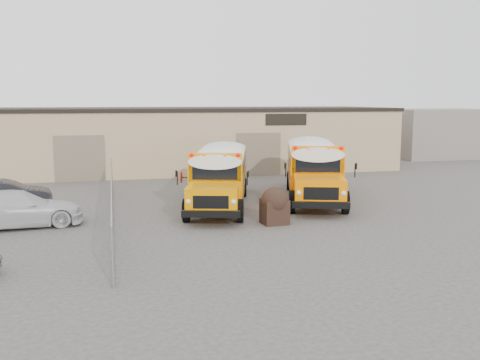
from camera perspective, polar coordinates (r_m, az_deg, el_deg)
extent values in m
plane|color=#403D3B|center=(22.30, 2.27, -5.10)|extent=(120.00, 120.00, 0.00)
cube|color=tan|center=(41.39, -5.24, 4.34)|extent=(30.00, 10.00, 4.50)
cube|color=black|center=(41.28, -5.28, 7.52)|extent=(30.20, 10.20, 0.25)
cube|color=black|center=(37.78, 4.95, 6.45)|extent=(3.00, 0.08, 0.80)
cube|color=gray|center=(36.09, -16.73, 2.20)|extent=(3.20, 0.08, 3.00)
cube|color=gray|center=(37.36, 1.98, 2.76)|extent=(3.20, 0.08, 3.00)
cylinder|color=gray|center=(15.48, -13.44, -8.04)|extent=(0.07, 0.07, 1.80)
cylinder|color=gray|center=(18.38, -13.46, -5.41)|extent=(0.07, 0.07, 1.80)
cylinder|color=gray|center=(21.30, -13.48, -3.50)|extent=(0.07, 0.07, 1.80)
cylinder|color=gray|center=(24.25, -13.49, -2.05)|extent=(0.07, 0.07, 1.80)
cylinder|color=gray|center=(27.21, -13.50, -0.91)|extent=(0.07, 0.07, 1.80)
cylinder|color=gray|center=(30.17, -13.51, 0.00)|extent=(0.07, 0.07, 1.80)
cylinder|color=gray|center=(33.14, -13.51, 0.75)|extent=(0.07, 0.07, 1.80)
cylinder|color=gray|center=(24.11, -13.56, 0.01)|extent=(0.05, 18.00, 0.05)
cylinder|color=gray|center=(24.42, -13.42, -4.01)|extent=(0.05, 18.00, 0.05)
cube|color=gray|center=(24.25, -13.49, -2.05)|extent=(0.02, 18.00, 1.70)
cube|color=gray|center=(53.98, 20.28, 4.76)|extent=(10.00, 8.00, 4.40)
cube|color=orange|center=(33.53, -1.40, 2.14)|extent=(4.35, 7.87, 2.02)
cube|color=orange|center=(28.81, -1.94, 0.20)|extent=(2.66, 2.66, 1.13)
cube|color=black|center=(29.77, -1.81, 2.43)|extent=(1.96, 0.59, 0.74)
cube|color=white|center=(33.42, -1.41, 4.11)|extent=(4.37, 7.94, 0.39)
cube|color=orange|center=(29.94, -1.79, 3.65)|extent=(2.46, 1.11, 0.35)
sphere|color=#E50705|center=(29.79, -3.80, 3.84)|extent=(0.20, 0.20, 0.20)
sphere|color=#E50705|center=(29.66, 0.18, 3.84)|extent=(0.20, 0.20, 0.20)
sphere|color=orange|center=(29.74, -2.71, 3.84)|extent=(0.20, 0.20, 0.20)
sphere|color=orange|center=(29.68, -0.92, 3.84)|extent=(0.20, 0.20, 0.20)
cube|color=black|center=(27.73, -2.09, -1.07)|extent=(2.38, 0.84, 0.28)
cube|color=black|center=(37.40, -1.07, 1.43)|extent=(2.38, 0.83, 0.28)
cube|color=black|center=(33.54, -1.40, 2.01)|extent=(4.34, 7.73, 0.06)
cube|color=black|center=(33.76, -1.38, 3.15)|extent=(4.06, 6.74, 0.61)
cylinder|color=black|center=(29.10, -4.22, -0.87)|extent=(0.54, 1.06, 1.02)
cylinder|color=black|center=(28.95, 0.40, -0.89)|extent=(0.54, 1.06, 1.02)
cylinder|color=black|center=(35.22, -3.16, 0.78)|extent=(0.54, 1.06, 1.02)
cylinder|color=black|center=(35.09, 0.65, 0.77)|extent=(0.54, 1.06, 1.02)
cylinder|color=#BF0505|center=(31.12, -4.75, 1.85)|extent=(0.17, 0.54, 0.55)
cube|color=#FF8000|center=(36.11, 7.13, 2.67)|extent=(4.86, 8.31, 2.13)
cube|color=#FF8000|center=(31.12, 7.59, 0.86)|extent=(2.87, 2.87, 1.19)
cube|color=black|center=(32.15, 7.51, 3.02)|extent=(2.05, 0.70, 0.78)
cube|color=white|center=(36.01, 7.16, 4.60)|extent=(4.88, 8.39, 0.42)
cube|color=#FF8000|center=(32.33, 7.50, 4.21)|extent=(2.58, 1.26, 0.37)
sphere|color=#E50705|center=(32.04, 5.58, 4.43)|extent=(0.21, 0.21, 0.21)
sphere|color=#E50705|center=(32.17, 9.48, 4.37)|extent=(0.21, 0.21, 0.21)
sphere|color=orange|center=(32.06, 6.65, 4.41)|extent=(0.21, 0.21, 0.21)
sphere|color=orange|center=(32.12, 8.41, 4.39)|extent=(0.21, 0.21, 0.21)
cube|color=black|center=(29.97, 7.71, -0.35)|extent=(2.50, 0.98, 0.29)
cube|color=black|center=(40.20, 6.81, 1.92)|extent=(2.49, 0.97, 0.29)
cube|color=black|center=(36.12, 7.12, 2.55)|extent=(4.85, 8.17, 0.06)
cube|color=black|center=(36.37, 7.12, 3.66)|extent=(4.51, 7.13, 0.64)
cylinder|color=black|center=(31.26, 5.30, -0.17)|extent=(0.60, 1.12, 1.08)
cylinder|color=black|center=(31.42, 9.81, -0.22)|extent=(0.60, 1.12, 1.08)
cylinder|color=black|center=(37.76, 5.10, 1.33)|extent=(0.60, 1.12, 1.08)
cylinder|color=black|center=(37.88, 8.84, 1.28)|extent=(0.60, 1.12, 1.08)
cube|color=black|center=(22.90, 3.70, -3.39)|extent=(1.13, 1.04, 1.06)
sphere|color=black|center=(22.81, 3.71, -2.22)|extent=(1.16, 1.16, 1.16)
imported|color=silver|center=(24.11, -22.63, -2.86)|extent=(5.52, 2.85, 1.53)
imported|color=black|center=(28.41, -23.68, -1.41)|extent=(4.41, 1.99, 1.40)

